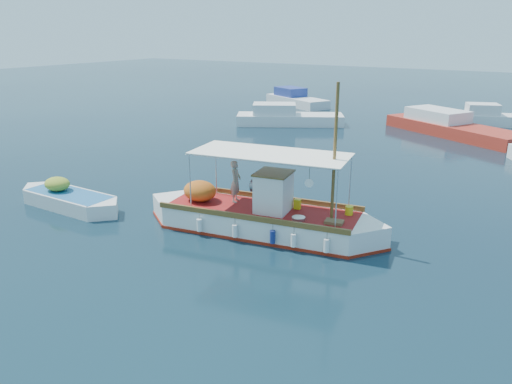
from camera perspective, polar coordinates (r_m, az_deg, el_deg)
The scene contains 7 objects.
ground at distance 18.14m, azimuth 1.54°, elevation -4.41°, with size 160.00×160.00×0.00m, color black.
fishing_caique at distance 17.96m, azimuth 0.43°, elevation -2.95°, with size 9.02×3.50×5.58m.
dinghy at distance 21.79m, azimuth -20.60°, elevation -0.90°, with size 5.46×1.57×1.33m.
bg_boat_nw at distance 38.28m, azimuth 3.51°, elevation 8.41°, with size 8.11×5.96×1.80m.
bg_boat_n at distance 37.00m, azimuth 21.28°, elevation 6.88°, with size 10.19×7.48×1.80m.
bg_boat_far_w at distance 48.36m, azimuth 4.53°, elevation 10.44°, with size 7.45×5.31×1.80m.
bg_boat_far_n at distance 41.95m, azimuth 25.24°, elevation 7.59°, with size 5.94×3.86×1.80m.
Camera 1 is at (8.41, -14.49, 6.97)m, focal length 35.00 mm.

